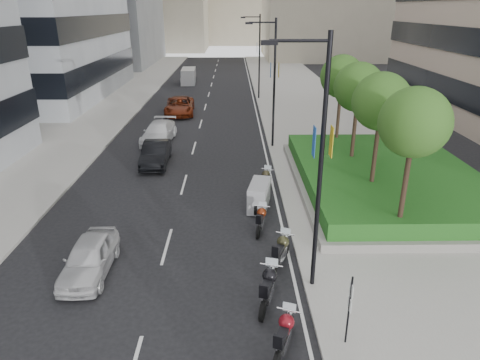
{
  "coord_description": "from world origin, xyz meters",
  "views": [
    {
      "loc": [
        1.43,
        -12.17,
        9.6
      ],
      "look_at": [
        1.73,
        6.65,
        2.0
      ],
      "focal_mm": 32.0,
      "sensor_mm": 36.0,
      "label": 1
    }
  ],
  "objects_px": {
    "motorcycle_1": "(284,335)",
    "motorcycle_2": "(268,287)",
    "car_c": "(159,132)",
    "car_b": "(156,154)",
    "lamp_post_1": "(272,78)",
    "delivery_van": "(189,77)",
    "parking_sign": "(349,307)",
    "motorcycle_5": "(259,195)",
    "car_d": "(180,106)",
    "motorcycle_3": "(281,251)",
    "motorcycle_6": "(264,180)",
    "lamp_post_0": "(317,157)",
    "car_a": "(89,257)",
    "motorcycle_4": "(261,220)",
    "lamp_post_2": "(258,53)"
  },
  "relations": [
    {
      "from": "parking_sign",
      "to": "car_a",
      "type": "xyz_separation_m",
      "value": [
        -8.95,
        4.04,
        -0.77
      ]
    },
    {
      "from": "lamp_post_0",
      "to": "motorcycle_1",
      "type": "bearing_deg",
      "value": -111.52
    },
    {
      "from": "parking_sign",
      "to": "car_d",
      "type": "relative_size",
      "value": 0.43
    },
    {
      "from": "motorcycle_2",
      "to": "parking_sign",
      "type": "bearing_deg",
      "value": -118.1
    },
    {
      "from": "delivery_van",
      "to": "parking_sign",
      "type": "bearing_deg",
      "value": -81.5
    },
    {
      "from": "delivery_van",
      "to": "lamp_post_1",
      "type": "bearing_deg",
      "value": -75.5
    },
    {
      "from": "motorcycle_1",
      "to": "car_c",
      "type": "relative_size",
      "value": 0.42
    },
    {
      "from": "motorcycle_3",
      "to": "car_a",
      "type": "bearing_deg",
      "value": 116.81
    },
    {
      "from": "motorcycle_1",
      "to": "car_c",
      "type": "distance_m",
      "value": 22.95
    },
    {
      "from": "motorcycle_4",
      "to": "car_a",
      "type": "bearing_deg",
      "value": 128.52
    },
    {
      "from": "motorcycle_3",
      "to": "car_b",
      "type": "xyz_separation_m",
      "value": [
        -6.97,
        11.93,
        0.14
      ]
    },
    {
      "from": "lamp_post_0",
      "to": "car_a",
      "type": "distance_m",
      "value": 9.44
    },
    {
      "from": "motorcycle_3",
      "to": "delivery_van",
      "type": "bearing_deg",
      "value": 33.1
    },
    {
      "from": "parking_sign",
      "to": "car_d",
      "type": "distance_m",
      "value": 32.03
    },
    {
      "from": "motorcycle_3",
      "to": "motorcycle_6",
      "type": "relative_size",
      "value": 1.03
    },
    {
      "from": "motorcycle_3",
      "to": "car_c",
      "type": "height_order",
      "value": "car_c"
    },
    {
      "from": "lamp_post_0",
      "to": "car_b",
      "type": "height_order",
      "value": "lamp_post_0"
    },
    {
      "from": "parking_sign",
      "to": "motorcycle_2",
      "type": "distance_m",
      "value": 3.15
    },
    {
      "from": "lamp_post_1",
      "to": "parking_sign",
      "type": "bearing_deg",
      "value": -88.12
    },
    {
      "from": "motorcycle_3",
      "to": "motorcycle_5",
      "type": "xyz_separation_m",
      "value": [
        -0.57,
        5.26,
        0.07
      ]
    },
    {
      "from": "motorcycle_5",
      "to": "car_d",
      "type": "distance_m",
      "value": 22.03
    },
    {
      "from": "car_c",
      "to": "delivery_van",
      "type": "bearing_deg",
      "value": 95.06
    },
    {
      "from": "lamp_post_2",
      "to": "motorcycle_3",
      "type": "relative_size",
      "value": 4.18
    },
    {
      "from": "car_a",
      "to": "motorcycle_5",
      "type": "bearing_deg",
      "value": 39.65
    },
    {
      "from": "motorcycle_6",
      "to": "delivery_van",
      "type": "xyz_separation_m",
      "value": [
        -7.77,
        36.75,
        0.33
      ]
    },
    {
      "from": "motorcycle_2",
      "to": "motorcycle_3",
      "type": "bearing_deg",
      "value": -0.63
    },
    {
      "from": "motorcycle_2",
      "to": "lamp_post_1",
      "type": "bearing_deg",
      "value": 10.51
    },
    {
      "from": "motorcycle_1",
      "to": "motorcycle_2",
      "type": "bearing_deg",
      "value": 28.27
    },
    {
      "from": "parking_sign",
      "to": "car_d",
      "type": "height_order",
      "value": "parking_sign"
    },
    {
      "from": "motorcycle_1",
      "to": "car_b",
      "type": "distance_m",
      "value": 17.88
    },
    {
      "from": "lamp_post_0",
      "to": "lamp_post_2",
      "type": "distance_m",
      "value": 35.0
    },
    {
      "from": "motorcycle_4",
      "to": "parking_sign",
      "type": "bearing_deg",
      "value": -151.28
    },
    {
      "from": "motorcycle_3",
      "to": "motorcycle_6",
      "type": "bearing_deg",
      "value": 24.08
    },
    {
      "from": "motorcycle_3",
      "to": "delivery_van",
      "type": "distance_m",
      "value": 44.96
    },
    {
      "from": "lamp_post_0",
      "to": "delivery_van",
      "type": "bearing_deg",
      "value": 100.83
    },
    {
      "from": "motorcycle_6",
      "to": "car_b",
      "type": "bearing_deg",
      "value": 80.09
    },
    {
      "from": "parking_sign",
      "to": "motorcycle_1",
      "type": "relative_size",
      "value": 1.16
    },
    {
      "from": "car_d",
      "to": "motorcycle_2",
      "type": "bearing_deg",
      "value": -80.78
    },
    {
      "from": "lamp_post_1",
      "to": "delivery_van",
      "type": "height_order",
      "value": "lamp_post_1"
    },
    {
      "from": "lamp_post_1",
      "to": "motorcycle_3",
      "type": "distance_m",
      "value": 16.12
    },
    {
      "from": "lamp_post_0",
      "to": "lamp_post_2",
      "type": "height_order",
      "value": "same"
    },
    {
      "from": "motorcycle_1",
      "to": "motorcycle_2",
      "type": "height_order",
      "value": "motorcycle_2"
    },
    {
      "from": "motorcycle_2",
      "to": "car_d",
      "type": "distance_m",
      "value": 29.45
    },
    {
      "from": "lamp_post_2",
      "to": "motorcycle_2",
      "type": "xyz_separation_m",
      "value": [
        -1.55,
        -35.9,
        -4.42
      ]
    },
    {
      "from": "lamp_post_0",
      "to": "lamp_post_1",
      "type": "height_order",
      "value": "same"
    },
    {
      "from": "motorcycle_3",
      "to": "car_a",
      "type": "relative_size",
      "value": 0.54
    },
    {
      "from": "car_a",
      "to": "delivery_van",
      "type": "distance_m",
      "value": 44.76
    },
    {
      "from": "lamp_post_1",
      "to": "motorcycle_5",
      "type": "height_order",
      "value": "lamp_post_1"
    },
    {
      "from": "lamp_post_0",
      "to": "motorcycle_6",
      "type": "relative_size",
      "value": 4.28
    },
    {
      "from": "lamp_post_0",
      "to": "motorcycle_6",
      "type": "distance_m",
      "value": 10.14
    }
  ]
}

